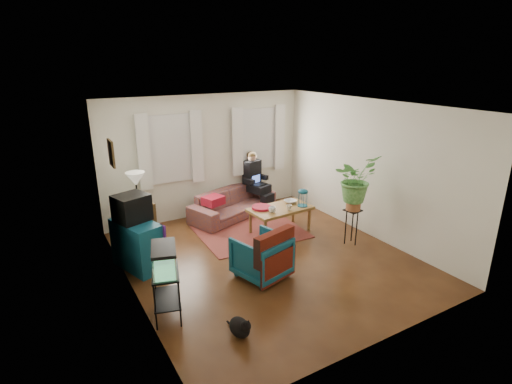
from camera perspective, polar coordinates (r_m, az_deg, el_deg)
floor at (r=6.99m, az=1.67°, el=-9.49°), size 4.50×5.00×0.01m
ceiling at (r=6.21m, az=1.90°, el=12.20°), size 4.50×5.00×0.01m
wall_back at (r=8.63m, az=-7.06°, el=5.09°), size 4.50×0.01×2.60m
wall_front at (r=4.70m, az=18.22°, el=-7.41°), size 4.50×0.01×2.60m
wall_left at (r=5.69m, az=-17.88°, el=-2.82°), size 0.01×5.00×2.60m
wall_right at (r=7.86m, az=15.86°, el=3.20°), size 0.01×5.00×2.60m
window_left at (r=8.28m, az=-12.18°, el=6.03°), size 1.08×0.04×1.38m
window_right at (r=9.11m, az=0.22°, el=7.55°), size 1.08×0.04×1.38m
curtains_left at (r=8.21m, az=-12.00°, el=5.93°), size 1.36×0.06×1.50m
curtains_right at (r=9.04m, az=0.48°, el=7.47°), size 1.36×0.06×1.50m
picture_frame at (r=6.31m, az=-19.90°, el=5.23°), size 0.04×0.32×0.40m
area_rug at (r=7.98m, az=-0.81°, el=-5.70°), size 2.08×1.70×0.01m
sofa at (r=8.65m, az=-3.29°, el=-1.04°), size 2.15×1.38×0.78m
seated_person at (r=9.08m, az=-0.12°, el=1.32°), size 0.67×0.74×1.19m
side_table at (r=7.97m, az=-16.28°, el=-3.92°), size 0.57×0.57×0.68m
table_lamp at (r=7.76m, az=-16.70°, el=0.42°), size 0.43×0.43×0.62m
dresser at (r=6.83m, az=-16.58°, el=-7.26°), size 0.71×0.99×0.81m
crt_tv at (r=6.67m, az=-17.35°, el=-2.17°), size 0.61×0.58×0.43m
aquarium_stand at (r=5.55m, az=-12.59°, el=-14.02°), size 0.50×0.68×0.68m
aquarium at (r=5.29m, az=-12.98°, el=-9.29°), size 0.45×0.62×0.36m
black_cat at (r=5.20m, az=-2.37°, el=-18.53°), size 0.25×0.37×0.30m
armchair at (r=6.31m, az=0.77°, el=-8.88°), size 0.89×0.86×0.76m
serape_throw at (r=6.06m, az=2.79°, el=-8.44°), size 0.78×0.37×0.62m
coffee_table at (r=7.93m, az=3.47°, el=-3.95°), size 1.26×0.74×0.51m
cup_a at (r=7.58m, az=2.33°, el=-2.52°), size 0.15×0.15×0.11m
cup_b at (r=7.71m, az=4.74°, el=-2.24°), size 0.12×0.12×0.10m
bowl at (r=8.11m, az=4.92°, el=-1.35°), size 0.25×0.25×0.06m
snack_tray at (r=7.78m, az=0.79°, el=-2.22°), size 0.40×0.40×0.04m
birdcage at (r=7.91m, az=6.71°, el=-0.78°), size 0.21×0.21×0.36m
plant_stand at (r=7.60m, az=13.48°, el=-4.85°), size 0.32×0.32×0.67m
potted_plant at (r=7.33m, az=13.95°, el=0.88°), size 0.86×0.77×0.85m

